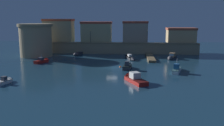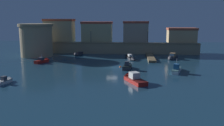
{
  "view_description": "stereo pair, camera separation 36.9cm",
  "coord_description": "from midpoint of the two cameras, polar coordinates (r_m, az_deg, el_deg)",
  "views": [
    {
      "loc": [
        4.12,
        -53.31,
        10.97
      ],
      "look_at": [
        0.0,
        0.09,
        1.02
      ],
      "focal_mm": 38.56,
      "sensor_mm": 36.0,
      "label": 1
    },
    {
      "loc": [
        4.49,
        -53.28,
        10.97
      ],
      "look_at": [
        0.0,
        0.09,
        1.02
      ],
      "focal_mm": 38.56,
      "sensor_mm": 36.0,
      "label": 2
    }
  ],
  "objects": [
    {
      "name": "ground_plane",
      "position": [
        54.59,
        -0.2,
        -1.07
      ],
      "size": [
        125.18,
        125.18,
        0.0
      ],
      "primitive_type": "plane",
      "color": "#19384C"
    },
    {
      "name": "quay_wall",
      "position": [
        75.92,
        1.13,
        3.57
      ],
      "size": [
        50.16,
        2.45,
        3.51
      ],
      "color": "#9E8966",
      "rests_on": "ground"
    },
    {
      "name": "old_town_backdrop",
      "position": [
        79.18,
        -1.26,
        7.36
      ],
      "size": [
        49.43,
        5.57,
        7.55
      ],
      "color": "tan",
      "rests_on": "ground"
    },
    {
      "name": "fortress_tower",
      "position": [
        73.67,
        -17.75,
        5.22
      ],
      "size": [
        9.87,
        9.87,
        9.47
      ],
      "color": "#9E8966",
      "rests_on": "ground"
    },
    {
      "name": "pier_dock",
      "position": [
        68.17,
        8.89,
        1.38
      ],
      "size": [
        1.94,
        14.1,
        0.7
      ],
      "color": "brown",
      "rests_on": "ground"
    },
    {
      "name": "quay_lamp_0",
      "position": [
        76.48,
        -5.3,
        6.8
      ],
      "size": [
        0.32,
        0.32,
        3.89
      ],
      "color": "black",
      "rests_on": "quay_wall"
    },
    {
      "name": "quay_lamp_1",
      "position": [
        75.56,
        8.23,
        6.68
      ],
      "size": [
        0.32,
        0.32,
        3.87
      ],
      "color": "black",
      "rests_on": "quay_wall"
    },
    {
      "name": "moored_boat_0",
      "position": [
        53.39,
        3.51,
        -0.75
      ],
      "size": [
        2.11,
        4.82,
        2.15
      ],
      "rotation": [
        0.0,
        0.0,
        1.45
      ],
      "color": "#333338",
      "rests_on": "ground"
    },
    {
      "name": "moored_boat_1",
      "position": [
        63.05,
        -16.21,
        0.52
      ],
      "size": [
        3.31,
        4.94,
        2.61
      ],
      "rotation": [
        0.0,
        0.0,
        1.13
      ],
      "color": "red",
      "rests_on": "ground"
    },
    {
      "name": "moored_boat_2",
      "position": [
        67.48,
        13.79,
        1.32
      ],
      "size": [
        3.8,
        5.8,
        2.14
      ],
      "rotation": [
        0.0,
        0.0,
        -1.99
      ],
      "color": "#333338",
      "rests_on": "ground"
    },
    {
      "name": "moored_boat_3",
      "position": [
        73.02,
        -8.39,
        2.12
      ],
      "size": [
        2.39,
        5.06,
        1.23
      ],
      "rotation": [
        0.0,
        0.0,
        -1.81
      ],
      "color": "#333338",
      "rests_on": "ground"
    },
    {
      "name": "moored_boat_4",
      "position": [
        45.39,
        -24.13,
        -3.91
      ],
      "size": [
        2.24,
        4.25,
        1.55
      ],
      "rotation": [
        0.0,
        0.0,
        1.3
      ],
      "color": "white",
      "rests_on": "ground"
    },
    {
      "name": "moored_boat_5",
      "position": [
        42.74,
        4.79,
        -3.65
      ],
      "size": [
        4.76,
        6.97,
        2.3
      ],
      "rotation": [
        0.0,
        0.0,
        2.04
      ],
      "color": "red",
      "rests_on": "ground"
    },
    {
      "name": "moored_boat_6",
      "position": [
        51.99,
        14.98,
        -1.37
      ],
      "size": [
        3.18,
        6.63,
        3.17
      ],
      "rotation": [
        0.0,
        0.0,
        1.26
      ],
      "color": "white",
      "rests_on": "ground"
    },
    {
      "name": "moored_boat_7",
      "position": [
        65.36,
        4.25,
        1.22
      ],
      "size": [
        3.13,
        6.91,
        1.55
      ],
      "rotation": [
        0.0,
        0.0,
        -1.29
      ],
      "color": "#333338",
      "rests_on": "ground"
    },
    {
      "name": "mooring_buoy_0",
      "position": [
        54.99,
        1.78,
        -0.98
      ],
      "size": [
        0.54,
        0.54,
        0.54
      ],
      "primitive_type": "sphere",
      "color": "#EA4C19",
      "rests_on": "ground"
    }
  ]
}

